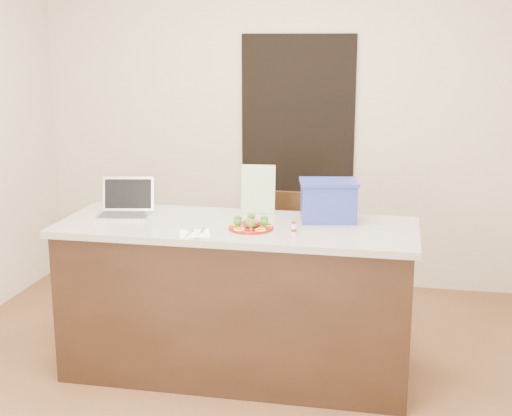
% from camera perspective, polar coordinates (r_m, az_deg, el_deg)
% --- Properties ---
extents(ground, '(4.00, 4.00, 0.00)m').
position_cam_1_polar(ground, '(4.20, -2.26, -14.37)').
color(ground, brown).
rests_on(ground, ground).
extents(room_shell, '(4.00, 4.00, 4.00)m').
position_cam_1_polar(room_shell, '(3.74, -2.49, 8.20)').
color(room_shell, white).
rests_on(room_shell, ground).
extents(doorway, '(0.90, 0.02, 2.00)m').
position_cam_1_polar(doorway, '(5.73, 3.31, 3.72)').
color(doorway, black).
rests_on(doorway, ground).
extents(island, '(2.06, 0.76, 0.92)m').
position_cam_1_polar(island, '(4.24, -1.52, -7.28)').
color(island, black).
rests_on(island, ground).
extents(plate, '(0.25, 0.25, 0.02)m').
position_cam_1_polar(plate, '(3.98, -0.40, -1.56)').
color(plate, maroon).
rests_on(plate, island).
extents(meatballs, '(0.10, 0.10, 0.04)m').
position_cam_1_polar(meatballs, '(3.98, -0.34, -1.23)').
color(meatballs, brown).
rests_on(meatballs, plate).
extents(broccoli, '(0.21, 0.21, 0.04)m').
position_cam_1_polar(broccoli, '(3.97, -0.40, -1.01)').
color(broccoli, '#214A13').
rests_on(broccoli, plate).
extents(pepper_rings, '(0.25, 0.24, 0.01)m').
position_cam_1_polar(pepper_rings, '(3.98, -0.40, -1.44)').
color(pepper_rings, yellow).
rests_on(pepper_rings, plate).
extents(napkin, '(0.20, 0.20, 0.01)m').
position_cam_1_polar(napkin, '(3.89, -4.93, -2.06)').
color(napkin, white).
rests_on(napkin, island).
extents(fork, '(0.03, 0.15, 0.00)m').
position_cam_1_polar(fork, '(3.90, -5.18, -1.93)').
color(fork, silver).
rests_on(fork, napkin).
extents(knife, '(0.04, 0.22, 0.01)m').
position_cam_1_polar(knife, '(3.86, -4.59, -2.06)').
color(knife, silver).
rests_on(knife, napkin).
extents(yogurt_bottle, '(0.03, 0.03, 0.07)m').
position_cam_1_polar(yogurt_bottle, '(3.89, 3.05, -1.69)').
color(yogurt_bottle, beige).
rests_on(yogurt_bottle, island).
extents(laptop, '(0.35, 0.30, 0.22)m').
position_cam_1_polar(laptop, '(4.37, -10.42, 0.23)').
color(laptop, silver).
rests_on(laptop, island).
extents(leaflet, '(0.21, 0.06, 0.29)m').
position_cam_1_polar(leaflet, '(4.33, 0.16, 1.52)').
color(leaflet, silver).
rests_on(leaflet, island).
extents(blue_box, '(0.37, 0.30, 0.24)m').
position_cam_1_polar(blue_box, '(4.17, 5.81, 0.61)').
color(blue_box, '#283493').
rests_on(blue_box, island).
extents(chair, '(0.44, 0.44, 0.96)m').
position_cam_1_polar(chair, '(4.81, 1.49, -3.71)').
color(chair, '#331E0F').
rests_on(chair, ground).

